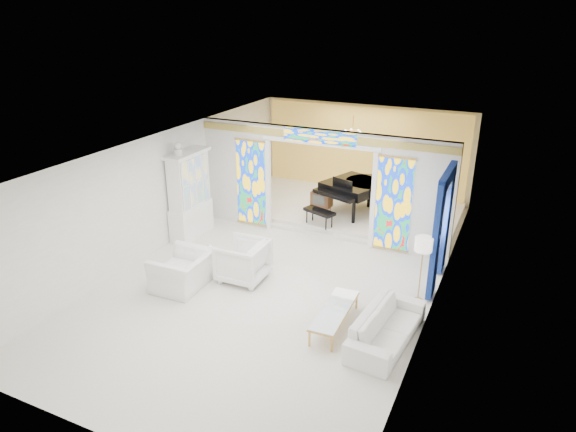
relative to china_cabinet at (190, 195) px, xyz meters
The scene contains 24 objects.
floor 3.47m from the china_cabinet, 10.50° to the right, with size 12.00×12.00×0.00m, color silver.
ceiling 3.75m from the china_cabinet, 10.50° to the right, with size 7.00×12.00×0.02m, color silver.
wall_back 6.30m from the china_cabinet, 59.24° to the left, with size 7.00×0.02×3.00m, color white.
wall_front 7.35m from the china_cabinet, 64.01° to the right, with size 7.00×0.02×3.00m, color white.
wall_left 0.74m from the china_cabinet, 115.42° to the right, with size 0.02×12.00×3.00m, color white.
wall_right 6.75m from the china_cabinet, ahead, with size 0.02×12.00×3.00m, color white.
partition_wall 3.54m from the china_cabinet, 23.50° to the left, with size 7.00×0.22×3.00m.
stained_glass_left 1.76m from the china_cabinet, 47.47° to the left, with size 0.90×0.04×2.40m, color gold.
stained_glass_right 5.41m from the china_cabinet, 13.85° to the left, with size 0.90×0.04×2.40m, color gold.
stained_glass_transom 3.84m from the china_cabinet, 21.91° to the left, with size 2.00×0.04×0.34m, color gold.
alcove_platform 4.88m from the china_cabinet, 47.45° to the left, with size 6.80×3.80×0.18m, color silver.
gold_curtain_back 6.19m from the china_cabinet, 58.67° to the left, with size 6.70×0.10×2.90m, color #FFCC58.
chandelier 5.02m from the china_cabinet, 44.89° to the left, with size 0.48×0.48×0.30m, color #B98B41.
blue_drapes 6.63m from the china_cabinet, ahead, with size 0.14×1.85×2.65m.
china_cabinet is the anchor object (origin of this frame).
armchair_left 3.01m from the china_cabinet, 58.90° to the right, with size 1.26×1.10×0.82m, color white.
armchair_right 3.07m from the china_cabinet, 32.26° to the right, with size 1.02×1.05×0.96m, color white.
sofa 6.73m from the china_cabinet, 22.49° to the right, with size 2.18×0.85×0.64m, color white.
side_table 2.49m from the china_cabinet, 44.64° to the right, with size 0.61×0.61×0.59m.
vase 2.41m from the china_cabinet, 44.64° to the right, with size 0.19×0.19×0.20m, color silver.
coffee_table 5.75m from the china_cabinet, 26.05° to the right, with size 0.59×1.74×0.38m.
floor_lamp 6.47m from the china_cabinet, ahead, with size 0.37×0.37×1.50m.
grand_piano 4.98m from the china_cabinet, 40.59° to the left, with size 2.39×2.96×1.14m.
tv_console 3.89m from the china_cabinet, 43.50° to the left, with size 0.60×0.43×0.67m.
Camera 1 is at (4.71, -10.10, 5.85)m, focal length 32.00 mm.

